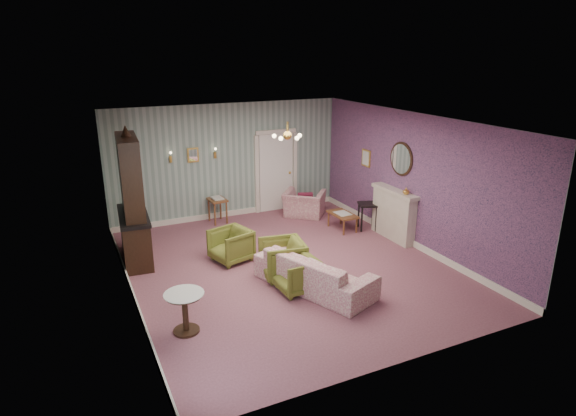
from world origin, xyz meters
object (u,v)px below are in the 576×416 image
olive_chair_a (296,273)px  olive_chair_c (231,244)px  wingback_chair (304,200)px  coffee_table (342,221)px  pedestal_table (185,312)px  dresser (131,197)px  fireplace (393,214)px  olive_chair_b (282,257)px  side_table_black (367,216)px  sofa_chintz (315,265)px

olive_chair_a → olive_chair_c: (-0.63, 1.75, 0.02)m
wingback_chair → coffee_table: size_ratio=1.25×
coffee_table → olive_chair_a: bearing=-135.8°
wingback_chair → pedestal_table: wingback_chair is taller
wingback_chair → dresser: bearing=53.0°
wingback_chair → fireplace: size_ratio=0.72×
olive_chair_a → fireplace: fireplace is taller
olive_chair_c → pedestal_table: 2.69m
olive_chair_a → dresser: size_ratio=0.26×
olive_chair_a → fireplace: bearing=111.4°
fireplace → dresser: bearing=166.9°
olive_chair_b → wingback_chair: 3.60m
dresser → coffee_table: (4.76, -0.32, -1.15)m
coffee_table → pedestal_table: size_ratio=1.20×
side_table_black → sofa_chintz: bearing=-140.6°
fireplace → pedestal_table: (-5.27, -1.84, -0.25)m
dresser → fireplace: 5.71m
olive_chair_a → olive_chair_c: bearing=-162.3°
sofa_chintz → pedestal_table: bearing=78.4°
dresser → fireplace: bearing=-8.5°
pedestal_table → olive_chair_a: bearing=12.7°
olive_chair_b → side_table_black: (2.91, 1.44, -0.07)m
dresser → side_table_black: 5.43m
olive_chair_b → pedestal_table: bearing=-53.2°
olive_chair_a → wingback_chair: wingback_chair is taller
olive_chair_c → fireplace: fireplace is taller
olive_chair_b → wingback_chair: (2.00, 2.99, 0.04)m
pedestal_table → fireplace: bearing=19.2°
olive_chair_c → dresser: size_ratio=0.27×
olive_chair_a → sofa_chintz: sofa_chintz is taller
olive_chair_c → side_table_black: (3.56, 0.33, -0.04)m
sofa_chintz → olive_chair_b: bearing=4.0°
wingback_chair → olive_chair_a: bearing=101.3°
sofa_chintz → dresser: bearing=23.7°
olive_chair_b → coffee_table: bearing=135.0°
olive_chair_a → side_table_black: olive_chair_a is taller
olive_chair_a → pedestal_table: (-2.13, -0.48, -0.02)m
wingback_chair → side_table_black: size_ratio=1.53×
olive_chair_a → olive_chair_c: olive_chair_c is taller
olive_chair_a → coffee_table: bearing=132.2°
olive_chair_a → pedestal_table: size_ratio=1.06×
coffee_table → side_table_black: bearing=-25.3°
coffee_table → fireplace: bearing=-52.3°
pedestal_table → wingback_chair: bearing=44.7°
olive_chair_c → side_table_black: size_ratio=1.14×
olive_chair_c → sofa_chintz: sofa_chintz is taller
olive_chair_c → side_table_black: bearing=79.3°
sofa_chintz → pedestal_table: (-2.47, -0.43, -0.11)m
sofa_chintz → fireplace: 3.13m
olive_chair_c → coffee_table: size_ratio=0.93×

